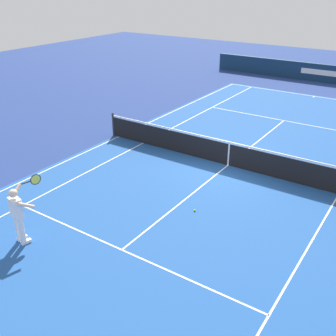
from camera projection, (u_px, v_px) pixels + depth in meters
ground_plane at (228, 165)px, 15.45m from camera, size 60.00×60.00×0.00m
court_slab at (228, 165)px, 15.45m from camera, size 24.20×11.40×0.00m
court_line_markings at (228, 165)px, 15.45m from camera, size 23.85×11.05×0.01m
tennis_net at (229, 154)px, 15.24m from camera, size 0.10×11.70×1.08m
stadium_barrier at (332, 74)px, 27.09m from camera, size 0.26×17.00×1.21m
tennis_player_near at (18, 213)px, 10.60m from camera, size 1.16×0.76×1.70m
tennis_ball at (195, 210)px, 12.41m from camera, size 0.07×0.07×0.07m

